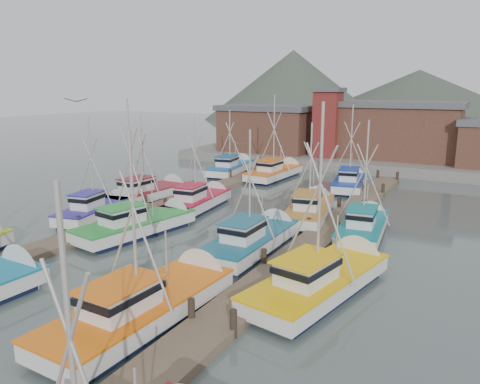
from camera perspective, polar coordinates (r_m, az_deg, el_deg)
The scene contains 22 objects.
ground at distance 30.40m, azimuth -5.75°, elevation -6.14°, with size 260.00×260.00×0.00m, color #45534F.
dock_left at distance 37.49m, azimuth -11.18°, elevation -2.36°, with size 2.30×46.00×1.50m.
dock_right at distance 30.82m, azimuth 9.49°, elevation -5.58°, with size 2.30×46.00×1.50m.
quay at distance 63.56m, azimuth 13.26°, elevation 4.01°, with size 44.00×16.00×1.20m, color gray.
shed_left at distance 65.00m, azimuth 3.49°, elevation 7.83°, with size 12.72×8.48×6.20m.
shed_center at distance 61.83m, azimuth 18.86°, elevation 7.26°, with size 14.84×9.54×6.90m.
lookout_tower at distance 59.77m, azimuth 10.61°, elevation 8.39°, with size 3.60×3.60×8.50m.
distant_hills at distance 149.52m, azimuth 17.29°, elevation 8.32°, with size 175.00×140.00×42.00m.
boat_1 at distance 21.00m, azimuth -10.79°, elevation -13.18°, with size 3.75×10.25×9.09m.
boat_4 at distance 32.55m, azimuth -11.87°, elevation -3.82°, with size 4.37×9.54×9.87m.
boat_5 at distance 28.78m, azimuth 1.81°, elevation -5.74°, with size 3.35×9.06×8.19m.
boat_6 at distance 37.26m, azimuth -16.79°, elevation -2.01°, with size 3.76×8.21×8.29m.
boat_7 at distance 23.42m, azimuth 10.28°, elevation -10.34°, with size 4.85×10.17×10.05m.
boat_8 at distance 38.50m, azimuth -4.95°, elevation -1.05°, with size 3.43×8.72×8.20m.
boat_9 at distance 36.21m, azimuth 8.60°, elevation -2.03°, with size 4.32×9.28×8.03m.
boat_10 at distance 42.04m, azimuth -10.95°, elevation -0.06°, with size 3.48×9.27×8.26m.
boat_11 at distance 32.51m, azimuth 14.88°, elevation -4.01°, with size 3.43×8.52×8.43m.
boat_12 at distance 51.49m, azimuth 4.47°, elevation 2.45°, with size 3.94×9.47×9.85m.
boat_13 at distance 47.26m, azimuth 13.24°, elevation 1.23°, with size 4.05×8.84×8.88m.
boat_14 at distance 54.38m, azimuth -0.95°, elevation 3.02°, with size 4.09×9.60×8.13m.
gull_near at distance 25.36m, azimuth -19.37°, elevation 10.47°, with size 1.55×0.61×0.24m.
gull_far at distance 31.94m, azimuth -0.27°, elevation 5.97°, with size 1.55×0.65×0.24m.
Camera 1 is at (16.26, -23.76, 9.74)m, focal length 35.00 mm.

